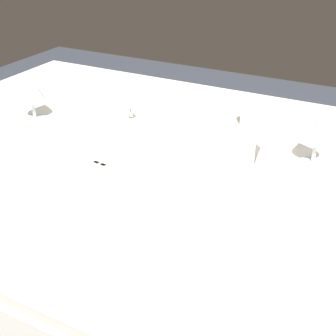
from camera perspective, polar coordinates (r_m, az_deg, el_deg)
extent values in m
cube|color=silver|center=(1.11, 2.81, 0.15)|extent=(1.80, 1.10, 0.04)
cube|color=silver|center=(1.63, 10.85, 5.43)|extent=(1.80, 0.01, 0.18)
cylinder|color=brown|center=(2.01, -13.03, 1.83)|extent=(0.07, 0.07, 0.70)
cylinder|color=white|center=(0.95, -3.31, -3.81)|extent=(0.26, 0.26, 0.02)
cube|color=beige|center=(1.03, -11.31, -1.85)|extent=(0.01, 0.19, 0.00)
cube|color=beige|center=(1.10, -8.06, 0.71)|extent=(0.02, 0.04, 0.00)
cube|color=beige|center=(1.04, -12.51, -1.64)|extent=(0.02, 0.20, 0.00)
cube|color=beige|center=(1.11, -8.91, 1.02)|extent=(0.02, 0.04, 0.00)
cube|color=beige|center=(0.89, 5.51, -7.00)|extent=(0.03, 0.18, 0.00)
cube|color=beige|center=(0.97, 7.53, -3.71)|extent=(0.02, 0.06, 0.00)
cube|color=beige|center=(0.88, 7.32, -7.33)|extent=(0.02, 0.20, 0.00)
ellipsoid|color=beige|center=(0.97, 9.45, -3.71)|extent=(0.03, 0.04, 0.01)
cube|color=beige|center=(0.88, 9.52, -7.56)|extent=(0.02, 0.18, 0.00)
ellipsoid|color=beige|center=(0.96, 11.57, -4.23)|extent=(0.03, 0.04, 0.01)
cylinder|color=white|center=(1.29, 11.17, 5.18)|extent=(0.14, 0.14, 0.01)
cylinder|color=white|center=(1.28, 11.33, 6.71)|extent=(0.08, 0.08, 0.07)
torus|color=white|center=(1.27, 13.15, 6.46)|extent=(0.05, 0.01, 0.05)
cylinder|color=white|center=(1.34, -6.77, 6.45)|extent=(0.14, 0.14, 0.01)
cylinder|color=white|center=(1.32, -6.88, 8.04)|extent=(0.08, 0.08, 0.07)
torus|color=white|center=(1.30, -5.33, 7.90)|extent=(0.05, 0.01, 0.05)
cylinder|color=silver|center=(1.15, 18.43, 0.69)|extent=(0.06, 0.06, 0.01)
cylinder|color=silver|center=(1.13, 18.68, 2.10)|extent=(0.01, 0.01, 0.06)
cone|color=silver|center=(1.11, 19.20, 4.94)|extent=(0.07, 0.07, 0.07)
cylinder|color=silver|center=(1.39, -17.05, 6.19)|extent=(0.07, 0.07, 0.01)
cylinder|color=silver|center=(1.38, -17.25, 7.44)|extent=(0.01, 0.01, 0.06)
cone|color=silver|center=(1.36, -17.68, 10.07)|extent=(0.08, 0.08, 0.08)
cylinder|color=silver|center=(1.19, 1.64, 6.71)|extent=(0.07, 0.07, 0.13)
cone|color=white|center=(1.07, 13.22, 3.59)|extent=(0.06, 0.06, 0.15)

